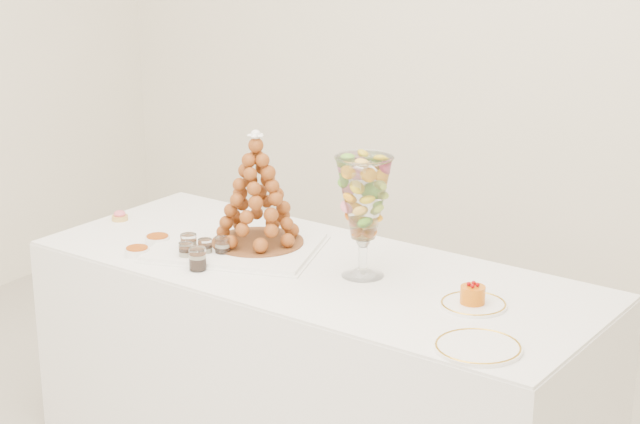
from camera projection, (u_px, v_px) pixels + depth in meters
The scene contains 15 objects.
buffet_table at pixel (315, 368), 3.56m from camera, with size 1.94×0.87×0.72m.
lace_tray at pixel (236, 247), 3.60m from camera, with size 0.53×0.40×0.02m, color white.
macaron_vase at pixel (364, 200), 3.30m from camera, with size 0.18×0.18×0.38m.
cake_plate at pixel (473, 305), 3.13m from camera, with size 0.20×0.20×0.01m, color white.
spare_plate at pixel (478, 347), 2.84m from camera, with size 0.24×0.24×0.01m, color white.
pink_tart at pixel (120, 216), 3.91m from camera, with size 0.06×0.06×0.04m.
verrine_a at pixel (189, 245), 3.54m from camera, with size 0.05×0.05×0.07m, color white.
verrine_b at pixel (205, 248), 3.52m from camera, with size 0.05×0.05×0.06m, color white.
verrine_c at pixel (223, 248), 3.52m from camera, with size 0.05×0.05×0.07m, color white.
verrine_d at pixel (186, 252), 3.49m from camera, with size 0.05×0.05×0.06m, color white.
verrine_e at pixel (198, 259), 3.41m from camera, with size 0.06×0.06×0.07m, color white.
ramekin_back at pixel (158, 240), 3.66m from camera, with size 0.08×0.08×0.03m, color white.
ramekin_front at pixel (137, 252), 3.55m from camera, with size 0.08×0.08×0.03m, color white.
croquembouche at pixel (257, 189), 3.56m from camera, with size 0.31×0.31×0.39m.
mousse_cake at pixel (473, 294), 3.12m from camera, with size 0.07×0.07×0.06m.
Camera 1 is at (1.72, -2.41, 1.92)m, focal length 60.00 mm.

